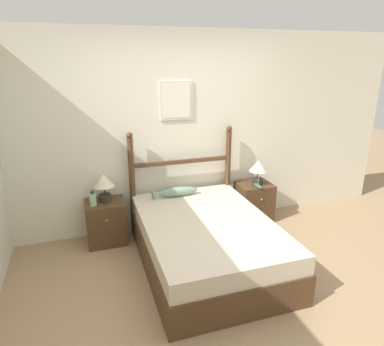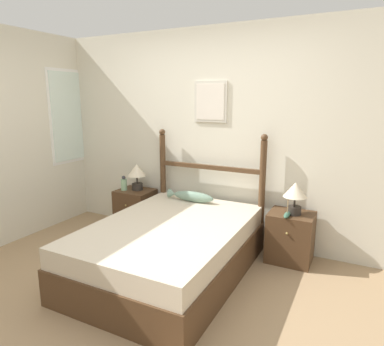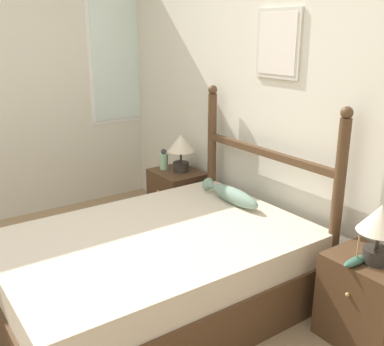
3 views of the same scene
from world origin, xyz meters
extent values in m
plane|color=#9E7F5B|center=(0.00, 0.00, 0.00)|extent=(16.00, 16.00, 0.00)
cube|color=beige|center=(0.00, 1.73, 1.27)|extent=(6.40, 0.06, 2.55)
cube|color=beige|center=(-0.01, 1.69, 1.69)|extent=(0.42, 0.02, 0.48)
cube|color=silver|center=(-0.01, 1.68, 1.69)|extent=(0.36, 0.01, 0.42)
cube|color=#4C331E|center=(0.02, 0.64, 0.17)|extent=(1.38, 1.98, 0.34)
cube|color=beige|center=(0.02, 0.64, 0.43)|extent=(1.34, 1.94, 0.20)
cylinder|color=#4C331E|center=(-0.63, 1.59, 0.64)|extent=(0.07, 0.07, 1.28)
sphere|color=#4C331E|center=(-0.63, 1.59, 1.32)|extent=(0.08, 0.08, 0.08)
cylinder|color=#4C331E|center=(0.68, 1.59, 0.64)|extent=(0.07, 0.07, 1.28)
sphere|color=#4C331E|center=(0.68, 1.59, 1.32)|extent=(0.08, 0.08, 0.08)
cube|color=#4C331E|center=(0.02, 1.59, 0.92)|extent=(1.31, 0.05, 0.05)
cube|color=#4C331E|center=(-1.00, 1.47, 0.27)|extent=(0.47, 0.39, 0.54)
sphere|color=tan|center=(-1.00, 1.26, 0.39)|extent=(0.02, 0.02, 0.02)
cube|color=#4C331E|center=(1.04, 1.47, 0.27)|extent=(0.47, 0.39, 0.54)
sphere|color=tan|center=(1.04, 1.26, 0.39)|extent=(0.02, 0.02, 0.02)
cylinder|color=#2D2823|center=(-0.98, 1.50, 0.58)|extent=(0.15, 0.15, 0.09)
cylinder|color=#2D2823|center=(-0.98, 1.50, 0.68)|extent=(0.02, 0.02, 0.10)
cone|color=beige|center=(-0.98, 1.50, 0.81)|extent=(0.25, 0.25, 0.16)
cylinder|color=#2D2823|center=(1.07, 1.45, 0.58)|extent=(0.15, 0.15, 0.09)
cylinder|color=#2D2823|center=(1.07, 1.45, 0.68)|extent=(0.02, 0.02, 0.10)
cone|color=beige|center=(1.07, 1.45, 0.81)|extent=(0.25, 0.25, 0.16)
cylinder|color=#99C699|center=(-1.13, 1.41, 0.61)|extent=(0.08, 0.08, 0.15)
sphere|color=#333338|center=(-1.13, 1.41, 0.71)|extent=(0.05, 0.05, 0.05)
ellipsoid|color=#386651|center=(1.02, 1.35, 0.56)|extent=(0.06, 0.21, 0.04)
cylinder|color=#997F56|center=(1.02, 1.35, 0.66)|extent=(0.01, 0.01, 0.15)
ellipsoid|color=gray|center=(-0.09, 1.39, 0.59)|extent=(0.52, 0.11, 0.12)
cone|color=gray|center=(-0.38, 1.39, 0.59)|extent=(0.08, 0.11, 0.11)
camera|label=1|loc=(-1.17, -2.49, 2.20)|focal=32.00mm
camera|label=2|loc=(1.66, -2.08, 1.75)|focal=32.00mm
camera|label=3|loc=(2.32, -0.68, 1.79)|focal=42.00mm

